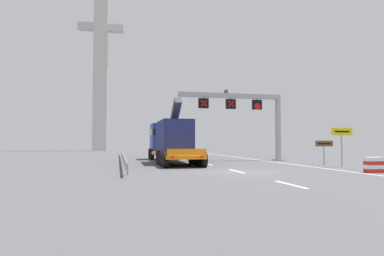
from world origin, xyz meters
TOP-DOWN VIEW (x-y plane):
  - ground at (0.00, 0.00)m, footprint 112.00×112.00m
  - lane_markings at (-0.32, 22.72)m, footprint 0.20×60.04m
  - edge_line_right at (6.20, 12.00)m, footprint 0.20×63.00m
  - overhead_lane_gantry at (4.48, 10.96)m, footprint 10.38×0.90m
  - heavy_haul_truck_orange at (-2.77, 11.15)m, footprint 3.09×14.08m
  - exit_sign_yellow at (8.23, 1.99)m, footprint 1.65×0.15m
  - tourist_info_sign_brown at (8.32, 4.22)m, footprint 1.52×0.15m
  - crash_barrier_striped at (7.18, -2.15)m, footprint 1.06×0.63m
  - guardrail_left at (-6.90, 12.49)m, footprint 0.13×28.99m
  - bridge_pylon_distant at (-10.97, 50.75)m, footprint 9.00×2.00m

SIDE VIEW (x-z plane):
  - ground at x=0.00m, z-range 0.00..0.00m
  - edge_line_right at x=6.20m, z-range 0.00..0.01m
  - lane_markings at x=-0.32m, z-range 0.00..0.01m
  - crash_barrier_striped at x=7.18m, z-range 0.00..0.90m
  - guardrail_left at x=-6.90m, z-range 0.18..0.94m
  - tourist_info_sign_brown at x=8.32m, z-range 0.50..2.39m
  - heavy_haul_truck_orange at x=-2.77m, z-range -0.66..4.64m
  - exit_sign_yellow at x=8.23m, z-range 0.75..3.54m
  - overhead_lane_gantry at x=4.48m, z-range 1.76..8.47m
  - bridge_pylon_distant at x=-10.97m, z-range 0.40..41.26m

